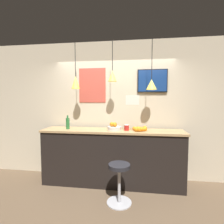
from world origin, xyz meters
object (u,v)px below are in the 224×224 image
(fruit_bowl, at_px, (114,127))
(bar_stool, at_px, (119,177))
(spread_jar, at_px, (127,128))
(mounted_tv, at_px, (152,81))
(juice_bottle, at_px, (68,123))

(fruit_bowl, bearing_deg, bar_stool, -75.05)
(spread_jar, relative_size, mounted_tv, 0.19)
(bar_stool, height_order, mounted_tv, mounted_tv)
(fruit_bowl, height_order, juice_bottle, juice_bottle)
(spread_jar, xyz_separation_m, mounted_tv, (0.50, 0.37, 0.91))
(fruit_bowl, xyz_separation_m, spread_jar, (0.24, -0.00, -0.00))
(bar_stool, distance_m, mounted_tv, 1.98)
(bar_stool, distance_m, fruit_bowl, 0.94)
(juice_bottle, bearing_deg, bar_stool, -28.37)
(juice_bottle, xyz_separation_m, mounted_tv, (1.68, 0.37, 0.85))
(fruit_bowl, relative_size, spread_jar, 2.33)
(juice_bottle, distance_m, mounted_tv, 1.92)
(bar_stool, height_order, juice_bottle, juice_bottle)
(mounted_tv, bearing_deg, spread_jar, -143.65)
(bar_stool, bearing_deg, spread_jar, 82.34)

